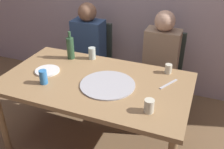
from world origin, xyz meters
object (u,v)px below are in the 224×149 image
at_px(wine_bottle, 70,48).
at_px(guest_in_beanie, 159,63).
at_px(plate_stack, 47,71).
at_px(dining_table, 95,87).
at_px(pizza_tray, 108,85).
at_px(chair_left, 92,55).
at_px(chair_right, 161,67).
at_px(wine_glass, 92,53).
at_px(guest_in_sweater, 85,50).
at_px(tumbler_near, 168,69).
at_px(soda_can, 43,77).
at_px(table_knife, 169,84).
at_px(tumbler_far, 149,106).

bearing_deg(wine_bottle, guest_in_beanie, 26.04).
distance_m(wine_bottle, plate_stack, 0.35).
xyz_separation_m(dining_table, pizza_tray, (0.13, -0.03, 0.08)).
relative_size(chair_left, chair_right, 1.00).
xyz_separation_m(wine_glass, guest_in_sweater, (-0.25, 0.33, -0.14)).
distance_m(tumbler_near, guest_in_beanie, 0.40).
bearing_deg(dining_table, guest_in_sweater, 122.59).
xyz_separation_m(soda_can, table_knife, (0.98, 0.37, -0.06)).
bearing_deg(chair_right, guest_in_sweater, 9.93).
bearing_deg(soda_can, chair_left, 94.01).
bearing_deg(plate_stack, chair_left, 88.75).
height_order(wine_bottle, table_knife, wine_bottle).
bearing_deg(dining_table, chair_left, 117.79).
height_order(tumbler_far, chair_right, chair_right).
xyz_separation_m(chair_right, guest_in_sweater, (-0.87, -0.15, 0.13)).
relative_size(guest_in_sweater, guest_in_beanie, 1.00).
bearing_deg(chair_left, soda_can, 94.01).
height_order(plate_stack, guest_in_sweater, guest_in_sweater).
height_order(wine_bottle, guest_in_sweater, guest_in_sweater).
xyz_separation_m(plate_stack, table_knife, (1.08, 0.19, -0.00)).
distance_m(wine_bottle, chair_left, 0.64).
distance_m(tumbler_near, soda_can, 1.10).
bearing_deg(tumbler_far, plate_stack, 166.73).
height_order(dining_table, plate_stack, plate_stack).
xyz_separation_m(pizza_tray, guest_in_beanie, (0.28, 0.74, -0.09)).
bearing_deg(wine_glass, chair_left, 117.20).
xyz_separation_m(dining_table, soda_can, (-0.38, -0.20, 0.13)).
relative_size(tumbler_near, table_knife, 0.39).
xyz_separation_m(tumbler_near, tumbler_far, (-0.02, -0.62, 0.01)).
bearing_deg(plate_stack, chair_right, 44.76).
distance_m(wine_bottle, wine_glass, 0.22).
bearing_deg(chair_left, guest_in_sweater, 90.00).
relative_size(table_knife, chair_left, 0.24).
distance_m(soda_can, plate_stack, 0.21).
height_order(pizza_tray, tumbler_near, tumbler_near).
distance_m(wine_glass, soda_can, 0.61).
xyz_separation_m(wine_bottle, tumbler_near, (0.97, 0.05, -0.07)).
bearing_deg(wine_bottle, pizza_tray, -32.43).
xyz_separation_m(dining_table, tumbler_near, (0.56, 0.37, 0.11)).
relative_size(wine_glass, guest_in_beanie, 0.10).
relative_size(dining_table, chair_right, 1.81).
xyz_separation_m(pizza_tray, tumbler_far, (0.41, -0.22, 0.04)).
bearing_deg(tumbler_far, dining_table, 154.80).
bearing_deg(tumbler_near, dining_table, -146.89).
distance_m(tumbler_far, guest_in_beanie, 0.98).
bearing_deg(soda_can, dining_table, 27.87).
xyz_separation_m(wine_bottle, plate_stack, (-0.07, -0.33, -0.11)).
distance_m(dining_table, tumbler_far, 0.61).
height_order(tumbler_near, wine_glass, wine_glass).
relative_size(pizza_tray, tumbler_near, 5.43).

